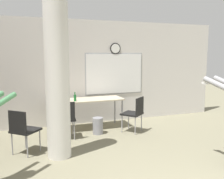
% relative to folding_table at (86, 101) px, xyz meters
% --- Properties ---
extents(wall_back, '(8.00, 0.15, 2.80)m').
position_rel_folding_table_xyz_m(wall_back, '(0.17, 0.59, 0.68)').
color(wall_back, silver).
rests_on(wall_back, ground_plane).
extents(support_pillar, '(0.43, 0.43, 2.80)m').
position_rel_folding_table_xyz_m(support_pillar, '(-0.89, -1.53, 0.68)').
color(support_pillar, silver).
rests_on(support_pillar, ground_plane).
extents(folding_table, '(1.89, 0.65, 0.77)m').
position_rel_folding_table_xyz_m(folding_table, '(0.00, 0.00, 0.00)').
color(folding_table, beige).
rests_on(folding_table, ground_plane).
extents(bottle_on_table, '(0.06, 0.06, 0.22)m').
position_rel_folding_table_xyz_m(bottle_on_table, '(-0.30, -0.16, 0.14)').
color(bottle_on_table, '#1E6B2D').
rests_on(bottle_on_table, folding_table).
extents(waste_bin, '(0.24, 0.24, 0.40)m').
position_rel_folding_table_xyz_m(waste_bin, '(0.17, -0.49, -0.52)').
color(waste_bin, gray).
rests_on(waste_bin, ground_plane).
extents(chair_near_pillar, '(0.62, 0.62, 0.87)m').
position_rel_folding_table_xyz_m(chair_near_pillar, '(-1.51, -1.20, -0.21)').
color(chair_near_pillar, black).
rests_on(chair_near_pillar, ground_plane).
extents(chair_table_right, '(0.62, 0.62, 0.87)m').
position_rel_folding_table_xyz_m(chair_table_right, '(1.05, -0.66, -0.21)').
color(chair_table_right, black).
rests_on(chair_table_right, ground_plane).
extents(chair_table_left, '(0.48, 0.48, 0.87)m').
position_rel_folding_table_xyz_m(chair_table_left, '(-0.62, -0.61, -0.21)').
color(chair_table_left, black).
rests_on(chair_table_left, ground_plane).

